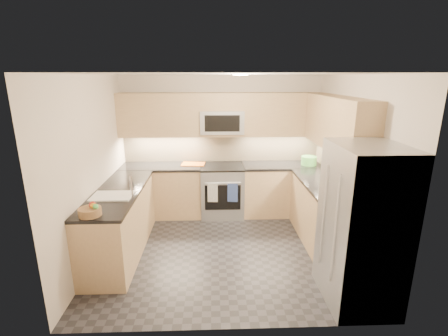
# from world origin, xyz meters

# --- Properties ---
(floor) EXTENTS (3.60, 3.20, 0.00)m
(floor) POSITION_xyz_m (0.00, 0.00, 0.00)
(floor) COLOR black
(floor) RESTS_ON ground
(ceiling) EXTENTS (3.60, 3.20, 0.02)m
(ceiling) POSITION_xyz_m (0.00, 0.00, 2.50)
(ceiling) COLOR beige
(ceiling) RESTS_ON wall_back
(wall_back) EXTENTS (3.60, 0.02, 2.50)m
(wall_back) POSITION_xyz_m (0.00, 1.60, 1.25)
(wall_back) COLOR beige
(wall_back) RESTS_ON floor
(wall_front) EXTENTS (3.60, 0.02, 2.50)m
(wall_front) POSITION_xyz_m (0.00, -1.60, 1.25)
(wall_front) COLOR beige
(wall_front) RESTS_ON floor
(wall_left) EXTENTS (0.02, 3.20, 2.50)m
(wall_left) POSITION_xyz_m (-1.80, 0.00, 1.25)
(wall_left) COLOR beige
(wall_left) RESTS_ON floor
(wall_right) EXTENTS (0.02, 3.20, 2.50)m
(wall_right) POSITION_xyz_m (1.80, 0.00, 1.25)
(wall_right) COLOR beige
(wall_right) RESTS_ON floor
(base_cab_back_left) EXTENTS (1.42, 0.60, 0.90)m
(base_cab_back_left) POSITION_xyz_m (-1.09, 1.30, 0.45)
(base_cab_back_left) COLOR tan
(base_cab_back_left) RESTS_ON floor
(base_cab_back_right) EXTENTS (1.42, 0.60, 0.90)m
(base_cab_back_right) POSITION_xyz_m (1.09, 1.30, 0.45)
(base_cab_back_right) COLOR tan
(base_cab_back_right) RESTS_ON floor
(base_cab_right) EXTENTS (0.60, 1.70, 0.90)m
(base_cab_right) POSITION_xyz_m (1.50, 0.15, 0.45)
(base_cab_right) COLOR tan
(base_cab_right) RESTS_ON floor
(base_cab_peninsula) EXTENTS (0.60, 2.00, 0.90)m
(base_cab_peninsula) POSITION_xyz_m (-1.50, 0.00, 0.45)
(base_cab_peninsula) COLOR tan
(base_cab_peninsula) RESTS_ON floor
(countertop_back_left) EXTENTS (1.42, 0.63, 0.04)m
(countertop_back_left) POSITION_xyz_m (-1.09, 1.30, 0.92)
(countertop_back_left) COLOR black
(countertop_back_left) RESTS_ON base_cab_back_left
(countertop_back_right) EXTENTS (1.42, 0.63, 0.04)m
(countertop_back_right) POSITION_xyz_m (1.09, 1.30, 0.92)
(countertop_back_right) COLOR black
(countertop_back_right) RESTS_ON base_cab_back_right
(countertop_right) EXTENTS (0.63, 1.70, 0.04)m
(countertop_right) POSITION_xyz_m (1.50, 0.15, 0.92)
(countertop_right) COLOR black
(countertop_right) RESTS_ON base_cab_right
(countertop_peninsula) EXTENTS (0.63, 2.00, 0.04)m
(countertop_peninsula) POSITION_xyz_m (-1.50, 0.00, 0.92)
(countertop_peninsula) COLOR black
(countertop_peninsula) RESTS_ON base_cab_peninsula
(upper_cab_back) EXTENTS (3.60, 0.35, 0.75)m
(upper_cab_back) POSITION_xyz_m (0.00, 1.43, 1.83)
(upper_cab_back) COLOR tan
(upper_cab_back) RESTS_ON wall_back
(upper_cab_right) EXTENTS (0.35, 1.95, 0.75)m
(upper_cab_right) POSITION_xyz_m (1.62, 0.28, 1.83)
(upper_cab_right) COLOR tan
(upper_cab_right) RESTS_ON wall_right
(backsplash_back) EXTENTS (3.60, 0.01, 0.51)m
(backsplash_back) POSITION_xyz_m (0.00, 1.60, 1.20)
(backsplash_back) COLOR tan
(backsplash_back) RESTS_ON wall_back
(backsplash_right) EXTENTS (0.01, 2.30, 0.51)m
(backsplash_right) POSITION_xyz_m (1.80, 0.45, 1.20)
(backsplash_right) COLOR tan
(backsplash_right) RESTS_ON wall_right
(gas_range) EXTENTS (0.76, 0.65, 0.91)m
(gas_range) POSITION_xyz_m (0.00, 1.28, 0.46)
(gas_range) COLOR #929499
(gas_range) RESTS_ON floor
(range_cooktop) EXTENTS (0.76, 0.65, 0.03)m
(range_cooktop) POSITION_xyz_m (0.00, 1.28, 0.92)
(range_cooktop) COLOR black
(range_cooktop) RESTS_ON gas_range
(oven_door_glass) EXTENTS (0.62, 0.02, 0.45)m
(oven_door_glass) POSITION_xyz_m (0.00, 0.95, 0.45)
(oven_door_glass) COLOR black
(oven_door_glass) RESTS_ON gas_range
(oven_handle) EXTENTS (0.60, 0.02, 0.02)m
(oven_handle) POSITION_xyz_m (0.00, 0.93, 0.72)
(oven_handle) COLOR #B2B5BA
(oven_handle) RESTS_ON gas_range
(microwave) EXTENTS (0.76, 0.40, 0.40)m
(microwave) POSITION_xyz_m (0.00, 1.40, 1.70)
(microwave) COLOR #A1A4A9
(microwave) RESTS_ON upper_cab_back
(microwave_door) EXTENTS (0.60, 0.01, 0.28)m
(microwave_door) POSITION_xyz_m (0.00, 1.20, 1.70)
(microwave_door) COLOR black
(microwave_door) RESTS_ON microwave
(refrigerator) EXTENTS (0.70, 0.90, 1.80)m
(refrigerator) POSITION_xyz_m (1.45, -1.15, 0.90)
(refrigerator) COLOR #9C9FA3
(refrigerator) RESTS_ON floor
(fridge_handle_left) EXTENTS (0.02, 0.02, 1.20)m
(fridge_handle_left) POSITION_xyz_m (1.08, -1.33, 0.95)
(fridge_handle_left) COLOR #B2B5BA
(fridge_handle_left) RESTS_ON refrigerator
(fridge_handle_right) EXTENTS (0.02, 0.02, 1.20)m
(fridge_handle_right) POSITION_xyz_m (1.08, -0.97, 0.95)
(fridge_handle_right) COLOR #B2B5BA
(fridge_handle_right) RESTS_ON refrigerator
(sink_basin) EXTENTS (0.52, 0.38, 0.16)m
(sink_basin) POSITION_xyz_m (-1.50, -0.25, 0.88)
(sink_basin) COLOR white
(sink_basin) RESTS_ON base_cab_peninsula
(faucet) EXTENTS (0.03, 0.03, 0.28)m
(faucet) POSITION_xyz_m (-1.24, -0.25, 1.08)
(faucet) COLOR silver
(faucet) RESTS_ON countertop_peninsula
(utensil_bowl) EXTENTS (0.29, 0.29, 0.15)m
(utensil_bowl) POSITION_xyz_m (1.56, 1.25, 1.02)
(utensil_bowl) COLOR #4EA245
(utensil_bowl) RESTS_ON countertop_back_right
(cutting_board) EXTENTS (0.44, 0.33, 0.01)m
(cutting_board) POSITION_xyz_m (-0.52, 1.36, 0.95)
(cutting_board) COLOR #C55B12
(cutting_board) RESTS_ON countertop_back_left
(fruit_basket) EXTENTS (0.34, 0.34, 0.09)m
(fruit_basket) POSITION_xyz_m (-1.57, -0.85, 0.99)
(fruit_basket) COLOR olive
(fruit_basket) RESTS_ON countertop_peninsula
(fruit_apple) EXTENTS (0.08, 0.08, 0.08)m
(fruit_apple) POSITION_xyz_m (-1.55, -0.81, 1.05)
(fruit_apple) COLOR #AB1A13
(fruit_apple) RESTS_ON fruit_basket
(fruit_pear) EXTENTS (0.06, 0.06, 0.06)m
(fruit_pear) POSITION_xyz_m (-1.49, -0.87, 1.05)
(fruit_pear) COLOR #53C258
(fruit_pear) RESTS_ON fruit_basket
(dish_towel_check) EXTENTS (0.17, 0.03, 0.32)m
(dish_towel_check) POSITION_xyz_m (-0.17, 0.91, 0.55)
(dish_towel_check) COLOR silver
(dish_towel_check) RESTS_ON oven_handle
(dish_towel_blue) EXTENTS (0.17, 0.04, 0.33)m
(dish_towel_blue) POSITION_xyz_m (0.17, 0.91, 0.55)
(dish_towel_blue) COLOR navy
(dish_towel_blue) RESTS_ON oven_handle
(fruit_orange) EXTENTS (0.06, 0.06, 0.06)m
(fruit_orange) POSITION_xyz_m (-1.54, -0.83, 1.05)
(fruit_orange) COLOR orange
(fruit_orange) RESTS_ON fruit_basket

